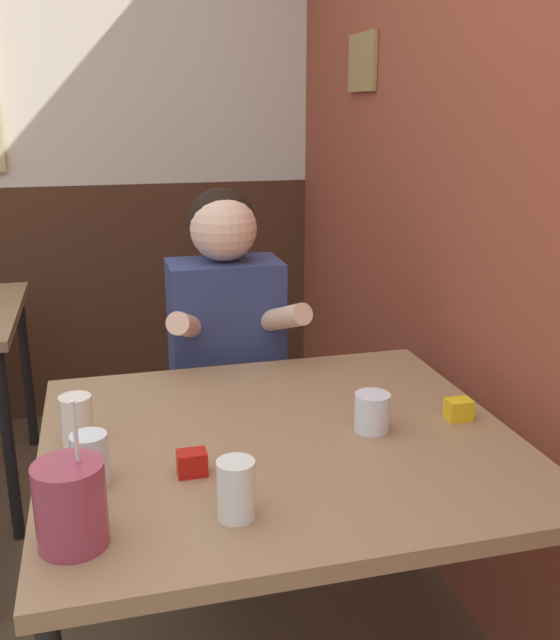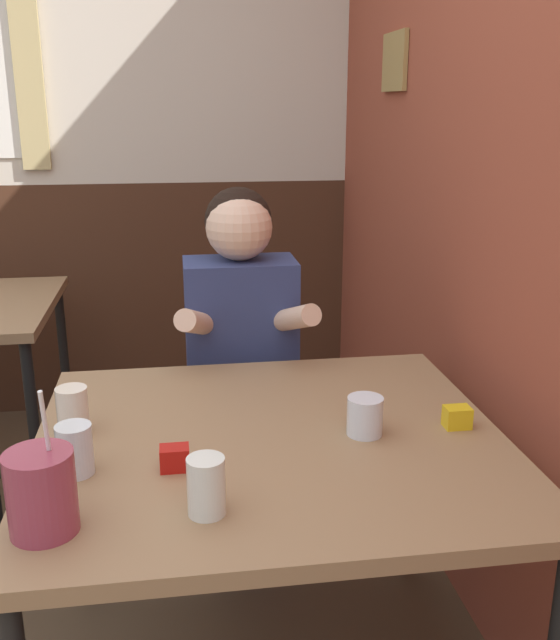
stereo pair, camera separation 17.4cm
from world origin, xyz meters
TOP-DOWN VIEW (x-y plane):
  - brick_wall_right at (1.21, 1.16)m, footprint 0.08×4.33m
  - back_wall at (-0.01, 2.36)m, footprint 5.36×0.09m
  - main_table at (0.56, 0.40)m, footprint 1.05×0.96m
  - person_seated at (0.55, 1.05)m, footprint 0.42×0.40m
  - cocktail_pitcher at (0.12, 0.08)m, footprint 0.12×0.12m
  - glass_near_pitcher at (0.77, 0.37)m, footprint 0.08×0.08m
  - glass_center at (0.40, 0.10)m, footprint 0.07×0.07m
  - glass_far_side at (0.12, 0.47)m, footprint 0.07×0.07m
  - glass_by_brick at (0.15, 0.29)m, footprint 0.07×0.07m
  - condiment_ketchup at (0.34, 0.27)m, footprint 0.06×0.04m
  - condiment_mustard at (0.99, 0.38)m, footprint 0.06×0.04m

SIDE VIEW (x-z plane):
  - person_seated at x=0.55m, z-range 0.03..1.25m
  - main_table at x=0.56m, z-range 0.31..1.04m
  - condiment_ketchup at x=0.34m, z-range 0.73..0.78m
  - condiment_mustard at x=0.99m, z-range 0.73..0.78m
  - glass_near_pitcher at x=0.77m, z-range 0.73..0.82m
  - glass_by_brick at x=0.15m, z-range 0.73..0.84m
  - glass_far_side at x=0.12m, z-range 0.73..0.84m
  - glass_center at x=0.40m, z-range 0.73..0.84m
  - cocktail_pitcher at x=0.12m, z-range 0.67..0.94m
  - brick_wall_right at x=1.21m, z-range 0.00..2.70m
  - back_wall at x=-0.01m, z-range 0.01..2.71m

